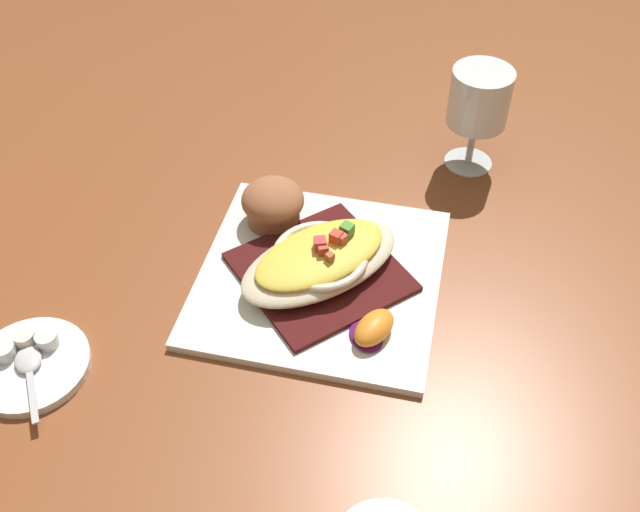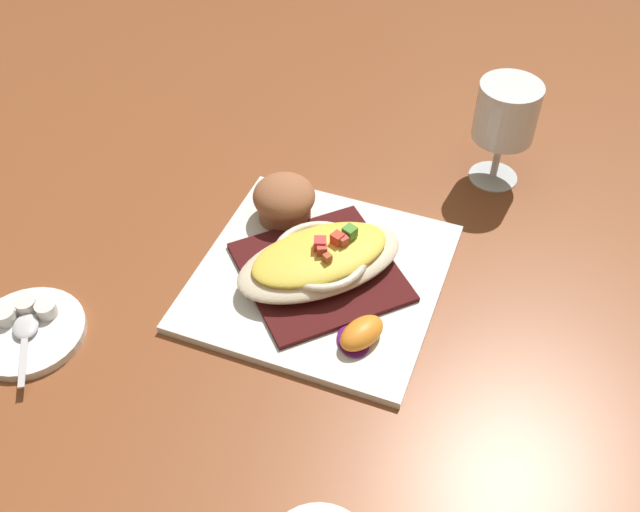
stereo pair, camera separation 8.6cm
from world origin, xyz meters
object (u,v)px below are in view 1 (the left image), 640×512
at_px(square_plate, 320,276).
at_px(creamer_cup_1, 25,338).
at_px(creamer_saucer, 31,366).
at_px(spoon, 28,363).
at_px(muffin, 273,204).
at_px(orange_garnish, 373,329).
at_px(stemmed_glass, 479,103).
at_px(creamer_cup_2, 4,352).
at_px(gratin_dish, 320,258).
at_px(creamer_cup_0, 47,340).

xyz_separation_m(square_plate, creamer_cup_1, (0.28, 0.19, 0.01)).
xyz_separation_m(creamer_saucer, spoon, (-0.00, 0.00, 0.01)).
distance_m(square_plate, muffin, 0.12).
relative_size(muffin, orange_garnish, 1.16).
height_order(orange_garnish, spoon, orange_garnish).
distance_m(orange_garnish, spoon, 0.37).
height_order(stemmed_glass, creamer_cup_2, stemmed_glass).
bearing_deg(square_plate, orange_garnish, 137.36).
distance_m(gratin_dish, muffin, 0.11).
height_order(gratin_dish, muffin, muffin).
height_order(muffin, creamer_cup_1, muffin).
relative_size(muffin, creamer_saucer, 0.62).
relative_size(square_plate, spoon, 3.10).
bearing_deg(creamer_saucer, square_plate, -141.45).
relative_size(square_plate, orange_garnish, 4.16).
relative_size(gratin_dish, orange_garnish, 3.32).
distance_m(gratin_dish, creamer_cup_1, 0.34).
height_order(gratin_dish, creamer_saucer, gratin_dish).
xyz_separation_m(spoon, creamer_cup_0, (-0.00, -0.03, 0.00)).
bearing_deg(muffin, creamer_cup_0, 55.80).
xyz_separation_m(gratin_dish, creamer_cup_0, (0.26, 0.18, -0.02)).
bearing_deg(creamer_cup_0, creamer_saucer, 75.04).
bearing_deg(muffin, stemmed_glass, -138.07).
bearing_deg(creamer_cup_0, gratin_dish, -144.54).
bearing_deg(gratin_dish, creamer_cup_1, 33.70).
distance_m(muffin, creamer_cup_2, 0.36).
bearing_deg(gratin_dish, square_plate, 43.91).
height_order(square_plate, creamer_cup_2, creamer_cup_2).
distance_m(creamer_saucer, creamer_cup_1, 0.03).
height_order(square_plate, creamer_cup_0, creamer_cup_0).
bearing_deg(square_plate, muffin, -41.91).
height_order(square_plate, spoon, spoon).
distance_m(square_plate, creamer_cup_2, 0.36).
xyz_separation_m(orange_garnish, creamer_cup_1, (0.37, 0.11, -0.00)).
bearing_deg(spoon, muffin, -121.82).
relative_size(orange_garnish, creamer_saucer, 0.54).
distance_m(square_plate, stemmed_glass, 0.33).
xyz_separation_m(square_plate, spoon, (0.26, 0.22, 0.01)).
bearing_deg(stemmed_glass, square_plate, 62.77).
relative_size(gratin_dish, creamer_saucer, 1.78).
bearing_deg(creamer_cup_2, creamer_cup_1, -117.61).
bearing_deg(creamer_cup_2, muffin, -126.59).
height_order(stemmed_glass, creamer_cup_0, stemmed_glass).
height_order(orange_garnish, creamer_cup_2, orange_garnish).
bearing_deg(creamer_cup_2, creamer_saucer, 178.18).
distance_m(creamer_cup_0, creamer_cup_1, 0.03).
height_order(square_plate, creamer_saucer, same).
bearing_deg(orange_garnish, muffin, -42.27).
bearing_deg(muffin, spoon, 58.18).
height_order(creamer_cup_1, creamer_cup_2, same).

